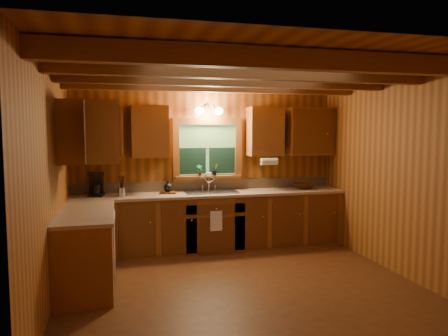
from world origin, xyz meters
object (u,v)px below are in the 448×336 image
sink (211,195)px  coffee_maker (96,184)px  wicker_basket (304,186)px  cutting_board (168,193)px

sink → coffee_maker: (-1.71, 0.09, 0.22)m
wicker_basket → coffee_maker: bearing=179.1°
coffee_maker → wicker_basket: 3.30m
sink → cutting_board: bearing=174.5°
coffee_maker → sink: bearing=7.7°
coffee_maker → wicker_basket: coffee_maker is taller
cutting_board → wicker_basket: size_ratio=0.71×
wicker_basket → sink: bearing=-178.6°
sink → wicker_basket: bearing=1.4°
sink → wicker_basket: size_ratio=2.36×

